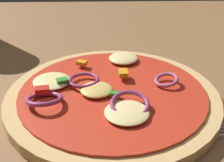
{
  "coord_description": "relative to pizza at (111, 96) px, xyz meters",
  "views": [
    {
      "loc": [
        0.04,
        -0.3,
        0.24
      ],
      "look_at": [
        0.05,
        0.05,
        0.05
      ],
      "focal_mm": 49.11,
      "sensor_mm": 36.0,
      "label": 1
    }
  ],
  "objects": [
    {
      "name": "dining_table",
      "position": [
        -0.05,
        -0.03,
        -0.02
      ],
      "size": [
        1.25,
        1.04,
        0.03
      ],
      "color": "brown",
      "rests_on": "ground"
    },
    {
      "name": "pizza",
      "position": [
        0.0,
        0.0,
        0.0
      ],
      "size": [
        0.26,
        0.26,
        0.03
      ],
      "color": "tan",
      "rests_on": "dining_table"
    }
  ]
}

